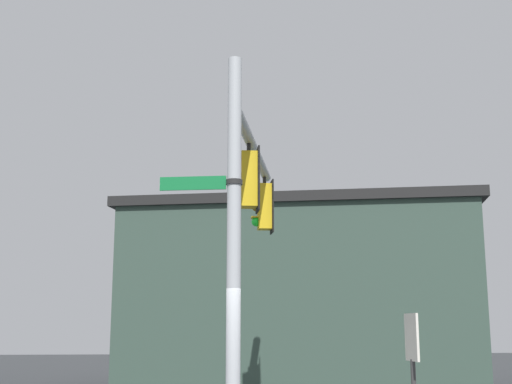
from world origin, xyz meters
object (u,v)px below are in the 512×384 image
traffic_light_mid_inner (264,207)px  street_name_sign (211,183)px  traffic_light_nearest_pole (248,179)px  historical_marker (413,359)px

traffic_light_mid_inner → street_name_sign: (-4.69, 1.38, -0.45)m
traffic_light_nearest_pole → traffic_light_mid_inner: size_ratio=1.00×
traffic_light_nearest_pole → traffic_light_mid_inner: (2.92, -0.63, 0.00)m
historical_marker → street_name_sign: bearing=94.5°
traffic_light_mid_inner → traffic_light_nearest_pole: bearing=167.9°
street_name_sign → historical_marker: (0.26, -3.30, -2.78)m
traffic_light_mid_inner → historical_marker: (-4.43, -1.92, -3.23)m
street_name_sign → historical_marker: bearing=-85.5°
traffic_light_mid_inner → street_name_sign: bearing=163.6°
traffic_light_mid_inner → street_name_sign: size_ratio=0.99×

